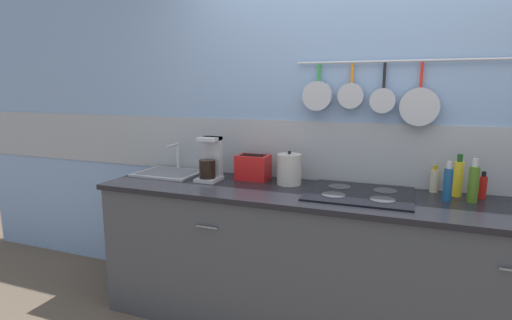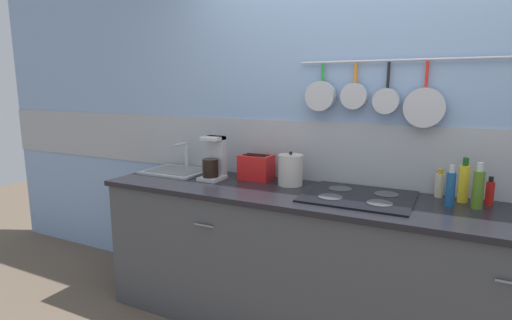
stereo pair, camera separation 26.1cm
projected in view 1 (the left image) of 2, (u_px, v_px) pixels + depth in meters
wall_back at (361, 133)px, 2.70m from camera, size 7.20×0.15×2.60m
cabinet_base at (348, 270)px, 2.51m from camera, size 3.27×0.65×0.90m
countertop at (351, 199)px, 2.43m from camera, size 3.31×0.67×0.03m
sink_basin at (169, 171)px, 3.04m from camera, size 0.46×0.37×0.22m
coffee_maker at (210, 162)px, 2.82m from camera, size 0.15×0.18×0.31m
toaster at (253, 167)px, 2.84m from camera, size 0.24×0.16×0.18m
kettle at (289, 169)px, 2.70m from camera, size 0.17×0.17×0.23m
cooktop at (360, 194)px, 2.45m from camera, size 0.63×0.54×0.01m
bottle_olive_oil at (434, 180)px, 2.50m from camera, size 0.05×0.05×0.17m
bottle_cooking_wine at (448, 183)px, 2.31m from camera, size 0.05×0.05×0.23m
bottle_sesame_oil at (458, 178)px, 2.40m from camera, size 0.06×0.06×0.26m
bottle_vinegar at (473, 183)px, 2.28m from camera, size 0.06×0.06×0.25m
bottle_hot_sauce at (483, 187)px, 2.35m from camera, size 0.05×0.05×0.16m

